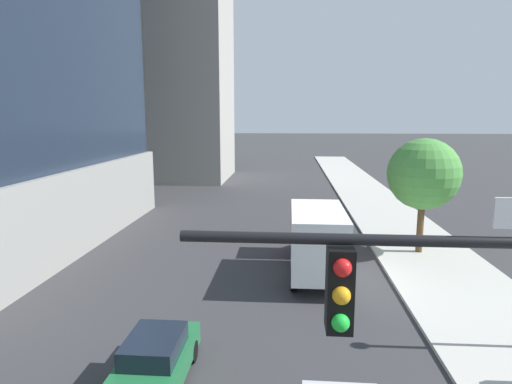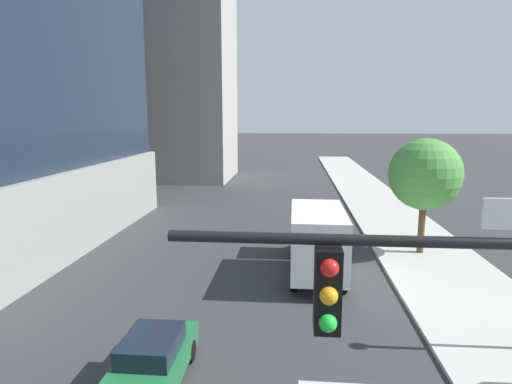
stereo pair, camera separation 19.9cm
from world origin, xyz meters
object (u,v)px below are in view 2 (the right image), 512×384
Objects in this scene: construction_building at (164,48)px; car_green at (150,364)px; box_truck at (317,236)px; street_tree at (425,175)px.

construction_building is 45.80m from car_green.
box_truck reaches higher than car_green.
box_truck is at bearing 62.15° from car_green.
box_truck is at bearing -62.57° from construction_building.
car_green is at bearing -130.18° from street_tree.
street_tree is 1.40× the size of car_green.
car_green is (-10.86, -12.87, -3.71)m from street_tree.
street_tree is at bearing 49.82° from car_green.
construction_building reaches higher than box_truck.
construction_building reaches higher than car_green.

